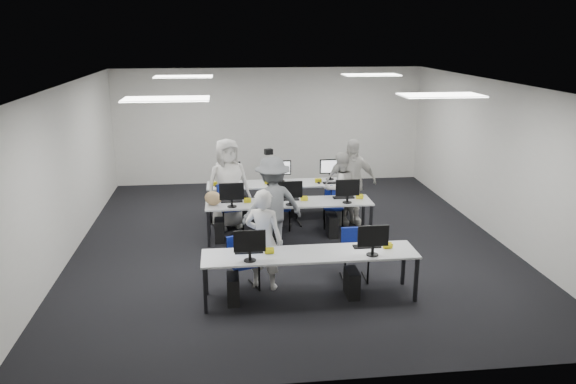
{
  "coord_description": "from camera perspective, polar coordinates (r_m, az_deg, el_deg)",
  "views": [
    {
      "loc": [
        -1.23,
        -10.05,
        3.91
      ],
      "look_at": [
        -0.05,
        -0.04,
        1.0
      ],
      "focal_mm": 35.0,
      "sensor_mm": 36.0,
      "label": 1
    }
  ],
  "objects": [
    {
      "name": "chair_4",
      "position": [
        11.61,
        4.65,
        -2.27
      ],
      "size": [
        0.48,
        0.51,
        0.82
      ],
      "rotation": [
        0.0,
        0.0,
        -0.21
      ],
      "color": "#11118A",
      "rests_on": "ground"
    },
    {
      "name": "dslr_camera",
      "position": [
        10.07,
        -1.99,
        4.11
      ],
      "size": [
        0.19,
        0.21,
        0.1
      ],
      "primitive_type": "cube",
      "rotation": [
        0.0,
        0.0,
        3.43
      ],
      "color": "black",
      "rests_on": "photographer"
    },
    {
      "name": "chair_2",
      "position": [
        11.48,
        -5.78,
        -2.41
      ],
      "size": [
        0.51,
        0.54,
        0.89
      ],
      "rotation": [
        0.0,
        0.0,
        0.16
      ],
      "color": "#11118A",
      "rests_on": "ground"
    },
    {
      "name": "chair_3",
      "position": [
        11.5,
        -0.69,
        -2.35
      ],
      "size": [
        0.5,
        0.53,
        0.85
      ],
      "rotation": [
        0.0,
        0.0,
        -0.19
      ],
      "color": "#11118A",
      "rests_on": "ground"
    },
    {
      "name": "equipment_back",
      "position": [
        12.28,
        0.21,
        -0.71
      ],
      "size": [
        2.91,
        0.41,
        1.19
      ],
      "color": "white",
      "rests_on": "desk_back"
    },
    {
      "name": "desk_front",
      "position": [
        8.39,
        2.24,
        -6.54
      ],
      "size": [
        3.2,
        0.7,
        0.73
      ],
      "color": "#ABAEB0",
      "rests_on": "ground"
    },
    {
      "name": "chair_7",
      "position": [
        11.84,
        4.88,
        -1.9
      ],
      "size": [
        0.49,
        0.52,
        0.83
      ],
      "rotation": [
        0.0,
        0.0,
        0.21
      ],
      "color": "#11118A",
      "rests_on": "ground"
    },
    {
      "name": "room",
      "position": [
        10.4,
        0.25,
        2.71
      ],
      "size": [
        9.0,
        9.02,
        3.0
      ],
      "color": "black",
      "rests_on": "ground"
    },
    {
      "name": "chair_5",
      "position": [
        11.63,
        -6.43,
        -2.04
      ],
      "size": [
        0.62,
        0.65,
        0.97
      ],
      "rotation": [
        0.0,
        0.0,
        0.35
      ],
      "color": "#11118A",
      "rests_on": "ground"
    },
    {
      "name": "chair_1",
      "position": [
        9.24,
        6.72,
        -7.26
      ],
      "size": [
        0.42,
        0.46,
        0.83
      ],
      "rotation": [
        0.0,
        0.0,
        -0.03
      ],
      "color": "#11118A",
      "rests_on": "ground"
    },
    {
      "name": "student_3",
      "position": [
        11.66,
        6.42,
        1.04
      ],
      "size": [
        1.06,
        0.46,
        1.8
      ],
      "primitive_type": "imported",
      "rotation": [
        0.0,
        0.0,
        -0.02
      ],
      "color": "silver",
      "rests_on": "ground"
    },
    {
      "name": "student_0",
      "position": [
        8.7,
        -2.5,
        -4.81
      ],
      "size": [
        0.69,
        0.58,
        1.61
      ],
      "primitive_type": "imported",
      "rotation": [
        0.0,
        0.0,
        2.76
      ],
      "color": "silver",
      "rests_on": "ground"
    },
    {
      "name": "student_1",
      "position": [
        11.64,
        5.29,
        0.37
      ],
      "size": [
        0.89,
        0.79,
        1.54
      ],
      "primitive_type": "imported",
      "rotation": [
        0.0,
        0.0,
        3.47
      ],
      "color": "silver",
      "rests_on": "ground"
    },
    {
      "name": "equipment_mid",
      "position": [
        10.88,
        -0.88,
        -2.96
      ],
      "size": [
        2.91,
        0.41,
        1.19
      ],
      "color": "white",
      "rests_on": "desk_mid"
    },
    {
      "name": "chair_6",
      "position": [
        11.69,
        0.16,
        -1.97
      ],
      "size": [
        0.48,
        0.51,
        0.9
      ],
      "rotation": [
        0.0,
        0.0,
        0.08
      ],
      "color": "#11118A",
      "rests_on": "ground"
    },
    {
      "name": "desk_mid",
      "position": [
        10.81,
        0.11,
        -1.27
      ],
      "size": [
        3.2,
        0.7,
        0.73
      ],
      "color": "#ABAEB0",
      "rests_on": "ground"
    },
    {
      "name": "chair_0",
      "position": [
        8.89,
        -4.59,
        -8.16
      ],
      "size": [
        0.53,
        0.55,
        0.83
      ],
      "rotation": [
        0.0,
        0.0,
        0.35
      ],
      "color": "#11118A",
      "rests_on": "ground"
    },
    {
      "name": "desk_back",
      "position": [
        12.15,
        -0.67,
        0.69
      ],
      "size": [
        3.2,
        0.7,
        0.73
      ],
      "color": "#ABAEB0",
      "rests_on": "ground"
    },
    {
      "name": "handbag",
      "position": [
        10.66,
        -7.63,
        -0.63
      ],
      "size": [
        0.39,
        0.33,
        0.27
      ],
      "primitive_type": "ellipsoid",
      "rotation": [
        0.0,
        0.0,
        -0.43
      ],
      "color": "tan",
      "rests_on": "desk_mid"
    },
    {
      "name": "photographer",
      "position": [
        10.15,
        -1.56,
        -1.27
      ],
      "size": [
        1.28,
        0.95,
        1.76
      ],
      "primitive_type": "imported",
      "rotation": [
        0.0,
        0.0,
        3.43
      ],
      "color": "slate",
      "rests_on": "ground"
    },
    {
      "name": "student_2",
      "position": [
        11.4,
        -6.12,
        0.83
      ],
      "size": [
        1.04,
        0.84,
        1.85
      ],
      "primitive_type": "imported",
      "rotation": [
        0.0,
        0.0,
        0.32
      ],
      "color": "silver",
      "rests_on": "ground"
    },
    {
      "name": "ceiling_panels",
      "position": [
        10.16,
        0.26,
        10.89
      ],
      "size": [
        5.2,
        4.6,
        0.02
      ],
      "color": "white",
      "rests_on": "room"
    },
    {
      "name": "equipment_front",
      "position": [
        8.48,
        0.95,
        -8.66
      ],
      "size": [
        2.51,
        0.41,
        1.19
      ],
      "color": "#0C34A1",
      "rests_on": "desk_front"
    }
  ]
}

